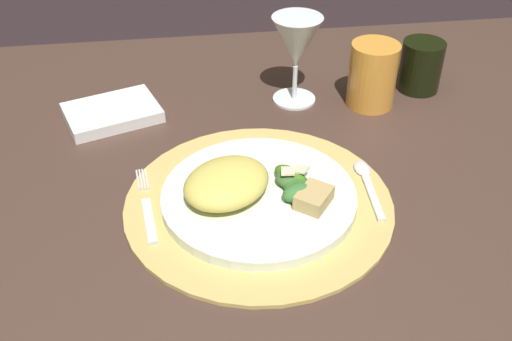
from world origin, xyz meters
TOP-DOWN VIEW (x-y plane):
  - dining_table at (0.00, 0.00)m, footprint 1.32×0.93m
  - placemat at (0.00, -0.09)m, footprint 0.36×0.36m
  - dinner_plate at (0.00, -0.09)m, footprint 0.26×0.26m
  - pasta_serving at (-0.04, -0.09)m, footprint 0.16×0.15m
  - salad_greens at (0.05, -0.09)m, footprint 0.06×0.09m
  - bread_piece at (0.07, -0.13)m, footprint 0.06×0.06m
  - fork at (-0.15, -0.09)m, footprint 0.03×0.15m
  - spoon at (0.16, -0.07)m, footprint 0.02×0.13m
  - napkin at (-0.21, 0.16)m, footprint 0.17×0.15m
  - wine_glass at (0.10, 0.18)m, footprint 0.08×0.08m
  - amber_tumbler at (0.22, 0.15)m, footprint 0.08×0.08m
  - dark_tumbler at (0.32, 0.19)m, footprint 0.07×0.07m

SIDE VIEW (x-z plane):
  - dining_table at x=0.00m, z-range 0.26..0.99m
  - placemat at x=0.00m, z-range 0.73..0.73m
  - spoon at x=0.16m, z-range 0.73..0.74m
  - fork at x=-0.15m, z-range 0.73..0.74m
  - napkin at x=-0.21m, z-range 0.73..0.75m
  - dinner_plate at x=0.00m, z-range 0.73..0.75m
  - salad_greens at x=0.05m, z-range 0.75..0.77m
  - bread_piece at x=0.07m, z-range 0.75..0.77m
  - pasta_serving at x=-0.04m, z-range 0.75..0.79m
  - dark_tumbler at x=0.32m, z-range 0.73..0.81m
  - amber_tumbler at x=0.22m, z-range 0.73..0.83m
  - wine_glass at x=0.10m, z-range 0.75..0.90m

